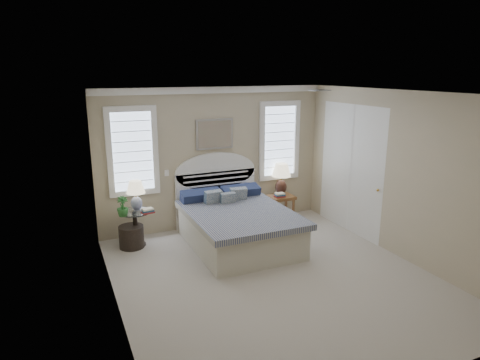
% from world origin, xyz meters
% --- Properties ---
extents(floor, '(4.50, 5.00, 0.01)m').
position_xyz_m(floor, '(0.00, 0.00, 0.00)').
color(floor, '#BEB3A2').
rests_on(floor, ground).
extents(ceiling, '(4.50, 5.00, 0.01)m').
position_xyz_m(ceiling, '(0.00, 0.00, 2.70)').
color(ceiling, white).
rests_on(ceiling, wall_back).
extents(wall_back, '(4.50, 0.02, 2.70)m').
position_xyz_m(wall_back, '(0.00, 2.50, 1.35)').
color(wall_back, '#C6B494').
rests_on(wall_back, floor).
extents(wall_left, '(0.02, 5.00, 2.70)m').
position_xyz_m(wall_left, '(-2.25, 0.00, 1.35)').
color(wall_left, '#C6B494').
rests_on(wall_left, floor).
extents(wall_right, '(0.02, 5.00, 2.70)m').
position_xyz_m(wall_right, '(2.25, 0.00, 1.35)').
color(wall_right, '#C6B494').
rests_on(wall_right, floor).
extents(crown_molding, '(4.50, 0.08, 0.12)m').
position_xyz_m(crown_molding, '(0.00, 2.46, 2.64)').
color(crown_molding, white).
rests_on(crown_molding, wall_back).
extents(hvac_vent, '(0.30, 0.20, 0.02)m').
position_xyz_m(hvac_vent, '(1.20, 0.80, 2.68)').
color(hvac_vent, '#B2B2B2').
rests_on(hvac_vent, ceiling).
extents(switch_plate, '(0.08, 0.01, 0.12)m').
position_xyz_m(switch_plate, '(-0.95, 2.48, 1.15)').
color(switch_plate, white).
rests_on(switch_plate, wall_back).
extents(window_left, '(0.90, 0.06, 1.60)m').
position_xyz_m(window_left, '(-1.55, 2.48, 1.60)').
color(window_left, silver).
rests_on(window_left, wall_back).
extents(window_right, '(0.90, 0.06, 1.60)m').
position_xyz_m(window_right, '(1.40, 2.48, 1.60)').
color(window_right, silver).
rests_on(window_right, wall_back).
extents(painting, '(0.74, 0.04, 0.58)m').
position_xyz_m(painting, '(0.00, 2.46, 1.82)').
color(painting, silver).
rests_on(painting, wall_back).
extents(closet_door, '(0.02, 1.80, 2.40)m').
position_xyz_m(closet_door, '(2.23, 1.20, 1.20)').
color(closet_door, white).
rests_on(closet_door, floor).
extents(bed, '(1.72, 2.28, 1.47)m').
position_xyz_m(bed, '(0.00, 1.46, 0.39)').
color(bed, silver).
rests_on(bed, floor).
extents(side_table_left, '(0.56, 0.56, 0.63)m').
position_xyz_m(side_table_left, '(-1.65, 2.05, 0.39)').
color(side_table_left, black).
rests_on(side_table_left, floor).
extents(nightstand_right, '(0.50, 0.40, 0.53)m').
position_xyz_m(nightstand_right, '(1.30, 2.15, 0.39)').
color(nightstand_right, brown).
rests_on(nightstand_right, floor).
extents(floor_pot, '(0.48, 0.48, 0.39)m').
position_xyz_m(floor_pot, '(-1.74, 2.00, 0.19)').
color(floor_pot, black).
rests_on(floor_pot, floor).
extents(lamp_left, '(0.42, 0.42, 0.53)m').
position_xyz_m(lamp_left, '(-1.60, 2.11, 0.95)').
color(lamp_left, silver).
rests_on(lamp_left, side_table_left).
extents(lamp_right, '(0.47, 0.47, 0.64)m').
position_xyz_m(lamp_right, '(1.37, 2.30, 0.92)').
color(lamp_right, black).
rests_on(lamp_right, nightstand_right).
extents(potted_plant, '(0.21, 0.21, 0.34)m').
position_xyz_m(potted_plant, '(-1.87, 1.87, 0.80)').
color(potted_plant, '#2B6C2E').
rests_on(potted_plant, side_table_left).
extents(books_left, '(0.22, 0.18, 0.08)m').
position_xyz_m(books_left, '(-1.46, 1.86, 0.67)').
color(books_left, '#A72C29').
rests_on(books_left, side_table_left).
extents(books_right, '(0.21, 0.16, 0.08)m').
position_xyz_m(books_right, '(1.23, 2.09, 0.57)').
color(books_right, '#A72C29').
rests_on(books_right, nightstand_right).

